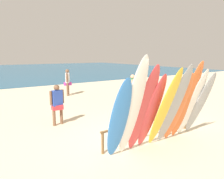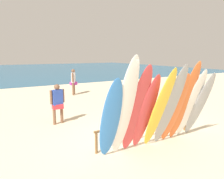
% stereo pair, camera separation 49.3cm
% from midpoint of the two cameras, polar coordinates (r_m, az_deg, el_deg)
% --- Properties ---
extents(ground, '(60.00, 60.00, 0.00)m').
position_cam_midpoint_polar(ground, '(19.14, -20.96, 1.23)').
color(ground, beige).
extents(ocean_water, '(60.00, 40.00, 0.02)m').
position_cam_midpoint_polar(ocean_water, '(37.76, -27.43, 4.66)').
color(ocean_water, '#235B7F').
rests_on(ocean_water, ground).
extents(surfboard_rack, '(3.50, 0.07, 0.63)m').
position_cam_midpoint_polar(surfboard_rack, '(6.45, 8.28, -9.31)').
color(surfboard_rack, brown).
rests_on(surfboard_rack, ground).
extents(surfboard_blue_0, '(0.57, 0.88, 2.12)m').
position_cam_midpoint_polar(surfboard_blue_0, '(4.92, -1.00, -8.48)').
color(surfboard_blue_0, '#337AD1').
rests_on(surfboard_blue_0, ground).
extents(surfboard_white_1, '(0.52, 1.02, 2.61)m').
position_cam_midpoint_polar(surfboard_white_1, '(4.97, 2.85, -5.37)').
color(surfboard_white_1, white).
rests_on(surfboard_white_1, ground).
extents(surfboard_red_2, '(0.63, 0.96, 2.39)m').
position_cam_midpoint_polar(surfboard_red_2, '(5.28, 5.93, -5.76)').
color(surfboard_red_2, '#D13D42').
rests_on(surfboard_red_2, ground).
extents(surfboard_red_3, '(0.59, 0.91, 2.14)m').
position_cam_midpoint_polar(surfboard_red_3, '(5.58, 8.37, -6.28)').
color(surfboard_red_3, '#D13D42').
rests_on(surfboard_red_3, ground).
extents(surfboard_yellow_4, '(0.48, 1.06, 2.31)m').
position_cam_midpoint_polar(surfboard_yellow_4, '(5.65, 11.83, -5.31)').
color(surfboard_yellow_4, yellow).
rests_on(surfboard_yellow_4, ground).
extents(surfboard_grey_5, '(0.54, 1.08, 2.38)m').
position_cam_midpoint_polar(surfboard_grey_5, '(5.89, 14.47, -4.45)').
color(surfboard_grey_5, '#999EA3').
rests_on(surfboard_grey_5, ground).
extents(surfboard_orange_6, '(0.55, 0.96, 2.14)m').
position_cam_midpoint_polar(surfboard_orange_6, '(6.17, 15.59, -5.00)').
color(surfboard_orange_6, orange).
rests_on(surfboard_orange_6, ground).
extents(surfboard_orange_7, '(0.58, 0.94, 2.44)m').
position_cam_midpoint_polar(surfboard_orange_7, '(6.43, 17.86, -3.14)').
color(surfboard_orange_7, orange).
rests_on(surfboard_orange_7, ground).
extents(surfboard_white_8, '(0.56, 0.91, 2.20)m').
position_cam_midpoint_polar(surfboard_white_8, '(6.75, 19.38, -3.66)').
color(surfboard_white_8, white).
rests_on(surfboard_white_8, ground).
extents(surfboard_grey_9, '(0.55, 0.96, 2.10)m').
position_cam_midpoint_polar(surfboard_grey_9, '(7.04, 21.29, -3.67)').
color(surfboard_grey_9, '#999EA3').
rests_on(surfboard_grey_9, ground).
extents(beachgoer_by_water, '(0.44, 0.57, 1.68)m').
position_cam_midpoint_polar(beachgoer_by_water, '(13.48, -13.19, 2.47)').
color(beachgoer_by_water, brown).
rests_on(beachgoer_by_water, ground).
extents(beachgoer_midbeach, '(0.56, 0.26, 1.51)m').
position_cam_midpoint_polar(beachgoer_midbeach, '(7.91, -16.63, -3.33)').
color(beachgoer_midbeach, brown).
rests_on(beachgoer_midbeach, ground).
extents(beachgoer_strolling, '(0.46, 0.47, 1.63)m').
position_cam_midpoint_polar(beachgoer_strolling, '(10.19, 4.28, 0.30)').
color(beachgoer_strolling, tan).
rests_on(beachgoer_strolling, ground).
extents(beach_chair_red, '(0.74, 0.88, 0.79)m').
position_cam_midpoint_polar(beach_chair_red, '(10.66, 14.95, -2.43)').
color(beach_chair_red, '#B7B7BC').
rests_on(beach_chair_red, ground).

